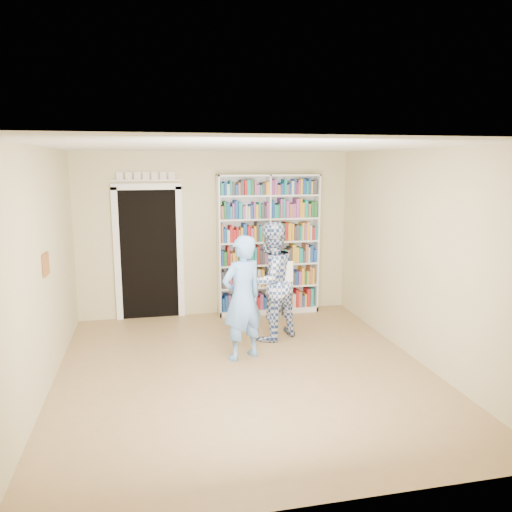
{
  "coord_description": "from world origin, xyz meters",
  "views": [
    {
      "loc": [
        -1.08,
        -5.65,
        2.52
      ],
      "look_at": [
        0.34,
        0.9,
        1.26
      ],
      "focal_mm": 35.0,
      "sensor_mm": 36.0,
      "label": 1
    }
  ],
  "objects": [
    {
      "name": "floor",
      "position": [
        0.0,
        0.0,
        0.0
      ],
      "size": [
        5.0,
        5.0,
        0.0
      ],
      "primitive_type": "plane",
      "color": "#99754A",
      "rests_on": "ground"
    },
    {
      "name": "ceiling",
      "position": [
        0.0,
        0.0,
        2.7
      ],
      "size": [
        5.0,
        5.0,
        0.0
      ],
      "primitive_type": "plane",
      "rotation": [
        3.14,
        0.0,
        0.0
      ],
      "color": "white",
      "rests_on": "wall_back"
    },
    {
      "name": "wall_back",
      "position": [
        0.0,
        2.5,
        1.35
      ],
      "size": [
        4.5,
        0.0,
        4.5
      ],
      "primitive_type": "plane",
      "rotation": [
        1.57,
        0.0,
        0.0
      ],
      "color": "beige",
      "rests_on": "floor"
    },
    {
      "name": "wall_left",
      "position": [
        -2.25,
        0.0,
        1.35
      ],
      "size": [
        0.0,
        5.0,
        5.0
      ],
      "primitive_type": "plane",
      "rotation": [
        1.57,
        0.0,
        1.57
      ],
      "color": "beige",
      "rests_on": "floor"
    },
    {
      "name": "wall_right",
      "position": [
        2.25,
        0.0,
        1.35
      ],
      "size": [
        0.0,
        5.0,
        5.0
      ],
      "primitive_type": "plane",
      "rotation": [
        1.57,
        0.0,
        -1.57
      ],
      "color": "beige",
      "rests_on": "floor"
    },
    {
      "name": "bookshelf",
      "position": [
        0.86,
        2.34,
        1.18
      ],
      "size": [
        1.7,
        0.32,
        2.33
      ],
      "rotation": [
        0.0,
        0.0,
        0.27
      ],
      "color": "white",
      "rests_on": "floor"
    },
    {
      "name": "doorway",
      "position": [
        -1.1,
        2.48,
        1.18
      ],
      "size": [
        1.1,
        0.08,
        2.43
      ],
      "color": "black",
      "rests_on": "floor"
    },
    {
      "name": "wall_art",
      "position": [
        -2.23,
        0.2,
        1.4
      ],
      "size": [
        0.03,
        0.25,
        0.25
      ],
      "primitive_type": "cube",
      "color": "maroon",
      "rests_on": "wall_left"
    },
    {
      "name": "man_blue",
      "position": [
        0.06,
        0.43,
        0.81
      ],
      "size": [
        0.7,
        0.6,
        1.63
      ],
      "primitive_type": "imported",
      "rotation": [
        0.0,
        0.0,
        3.56
      ],
      "color": "#69A0E9",
      "rests_on": "floor"
    },
    {
      "name": "man_plaid",
      "position": [
        0.59,
        1.08,
        0.85
      ],
      "size": [
        1.04,
        0.97,
        1.7
      ],
      "primitive_type": "imported",
      "rotation": [
        0.0,
        0.0,
        3.66
      ],
      "color": "navy",
      "rests_on": "floor"
    },
    {
      "name": "paper_sheet",
      "position": [
        0.76,
        0.9,
        1.02
      ],
      "size": [
        0.21,
        0.02,
        0.3
      ],
      "primitive_type": "cube",
      "rotation": [
        0.0,
        0.0,
        0.07
      ],
      "color": "white",
      "rests_on": "man_plaid"
    }
  ]
}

